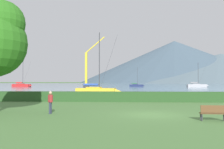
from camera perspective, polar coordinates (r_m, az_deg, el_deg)
ground_plane at (r=17.93m, az=9.12°, el=-9.21°), size 1000.00×1000.00×0.00m
harbor_water at (r=154.71m, az=3.96°, el=-2.42°), size 320.00×246.00×0.00m
hedge_line at (r=28.79m, az=6.88°, el=-5.15°), size 80.00×1.20×1.16m
sailboat_slip_0 at (r=106.56m, az=5.71°, el=-2.52°), size 6.69×2.77×8.53m
sailboat_slip_2 at (r=102.76m, az=19.17°, el=-2.40°), size 8.49×2.66×9.88m
sailboat_slip_3 at (r=108.73m, az=-20.29°, el=-2.33°), size 8.52×3.00×10.78m
sailboat_slip_4 at (r=44.51m, az=-3.59°, el=-3.74°), size 8.32×3.24×11.25m
park_bench_near_path at (r=16.06m, az=22.50°, el=-8.11°), size 1.54×0.57×0.95m
person_seated_viewer at (r=18.60m, az=-14.14°, el=-5.89°), size 0.36×0.57×1.65m
dock_crane at (r=90.89m, az=-5.83°, el=0.76°), size 7.86×2.00×18.84m
distant_hill_west_ridge at (r=412.02m, az=14.34°, el=2.90°), size 305.51×305.51×67.84m
distant_hill_central_peak at (r=398.53m, az=24.03°, el=1.35°), size 328.80×328.80×43.11m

